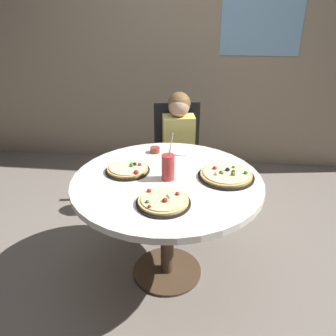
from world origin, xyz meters
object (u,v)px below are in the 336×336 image
object	(u,v)px
pizza_cheese	(128,169)
pizza_pepperoni	(163,201)
pizza_veggie	(226,175)
soda_cup	(168,167)
dining_table	(167,193)
diner_child	(179,165)
plate_small	(182,151)
chair_wooden	(177,151)
sauce_bowl	(155,150)

from	to	relation	value
pizza_cheese	pizza_pepperoni	distance (m)	0.45
pizza_veggie	soda_cup	size ratio (longest dim) A/B	1.14
dining_table	soda_cup	bearing A→B (deg)	-38.27
diner_child	plate_small	distance (m)	0.42
chair_wooden	diner_child	size ratio (longest dim) A/B	0.88
dining_table	pizza_pepperoni	world-z (taller)	pizza_pepperoni
dining_table	pizza_cheese	bearing A→B (deg)	164.42
dining_table	pizza_cheese	size ratio (longest dim) A/B	4.14
pizza_veggie	pizza_cheese	distance (m)	0.62
pizza_veggie	soda_cup	distance (m)	0.37
chair_wooden	pizza_veggie	distance (m)	0.98
soda_cup	pizza_veggie	bearing A→B (deg)	10.52
dining_table	diner_child	xyz separation A→B (m)	(0.01, 0.75, -0.16)
diner_child	pizza_cheese	size ratio (longest dim) A/B	3.80
pizza_cheese	dining_table	bearing A→B (deg)	-15.58
pizza_cheese	plate_small	size ratio (longest dim) A/B	1.58
diner_child	plate_small	size ratio (longest dim) A/B	6.01
plate_small	sauce_bowl	bearing A→B (deg)	-167.78
pizza_pepperoni	sauce_bowl	world-z (taller)	pizza_pepperoni
dining_table	pizza_veggie	distance (m)	0.39
diner_child	pizza_cheese	xyz separation A→B (m)	(-0.28, -0.68, 0.28)
dining_table	soda_cup	xyz separation A→B (m)	(0.01, -0.00, 0.18)
sauce_bowl	diner_child	bearing A→B (deg)	67.89
dining_table	diner_child	world-z (taller)	diner_child
chair_wooden	soda_cup	xyz separation A→B (m)	(0.02, -0.94, 0.30)
soda_cup	sauce_bowl	distance (m)	0.42
sauce_bowl	pizza_cheese	bearing A→B (deg)	-112.01
plate_small	pizza_cheese	bearing A→B (deg)	-131.77
diner_child	pizza_pepperoni	size ratio (longest dim) A/B	3.63
diner_child	chair_wooden	bearing A→B (deg)	99.44
pizza_pepperoni	chair_wooden	bearing A→B (deg)	91.38
plate_small	pizza_pepperoni	bearing A→B (deg)	-93.72
dining_table	pizza_pepperoni	bearing A→B (deg)	-87.40
chair_wooden	pizza_cheese	xyz separation A→B (m)	(-0.25, -0.86, 0.24)
pizza_pepperoni	soda_cup	size ratio (longest dim) A/B	0.97
dining_table	plate_small	xyz separation A→B (m)	(0.06, 0.43, 0.11)
diner_child	sauce_bowl	size ratio (longest dim) A/B	15.46
pizza_veggie	pizza_pepperoni	world-z (taller)	same
pizza_pepperoni	soda_cup	distance (m)	0.29
diner_child	pizza_pepperoni	distance (m)	1.08
pizza_pepperoni	plate_small	world-z (taller)	pizza_pepperoni
pizza_cheese	diner_child	bearing A→B (deg)	67.94
pizza_pepperoni	sauce_bowl	size ratio (longest dim) A/B	4.26
chair_wooden	pizza_veggie	xyz separation A→B (m)	(0.38, -0.87, 0.24)
soda_cup	plate_small	size ratio (longest dim) A/B	1.70
pizza_pepperoni	soda_cup	bearing A→B (deg)	91.36
plate_small	chair_wooden	bearing A→B (deg)	98.70
dining_table	pizza_cheese	xyz separation A→B (m)	(-0.26, 0.07, 0.12)
diner_child	pizza_cheese	distance (m)	0.79
diner_child	sauce_bowl	bearing A→B (deg)	-112.11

